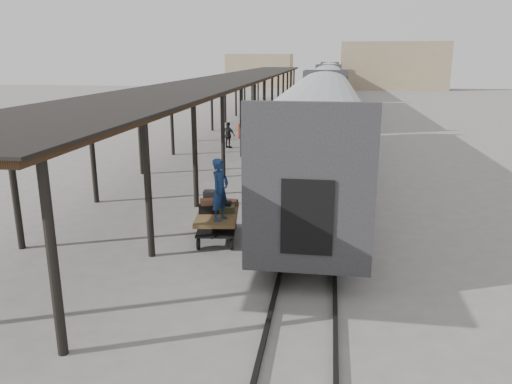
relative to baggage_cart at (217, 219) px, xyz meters
The scene contains 11 objects.
ground 0.75m from the baggage_cart, 127.79° to the left, with size 160.00×160.00×0.00m, color slate.
train 34.29m from the baggage_cart, 85.04° to the left, with size 3.45×76.01×4.01m.
canopy 24.80m from the baggage_cart, 98.51° to the left, with size 4.90×64.30×4.15m.
rails 34.44m from the baggage_cart, 85.06° to the left, with size 1.54×150.00×0.12m.
building_far 79.57m from the baggage_cart, 80.03° to the left, with size 18.00×10.00×8.00m, color tan.
building_left 82.97m from the baggage_cart, 97.09° to the left, with size 12.00×8.00×6.00m, color tan.
baggage_cart is the anchor object (origin of this frame).
suitcase_stack 0.55m from the baggage_cart, 113.08° to the left, with size 1.29×1.25×0.59m.
luggage_tug 20.64m from the baggage_cart, 96.79° to the left, with size 1.03×1.59×1.36m.
porter 1.34m from the baggage_cart, 68.96° to the right, with size 0.68×0.45×1.87m, color navy.
pedestrian 16.24m from the baggage_cart, 100.29° to the left, with size 0.96×0.40×1.64m, color black.
Camera 1 is at (3.64, -14.92, 5.62)m, focal length 35.00 mm.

